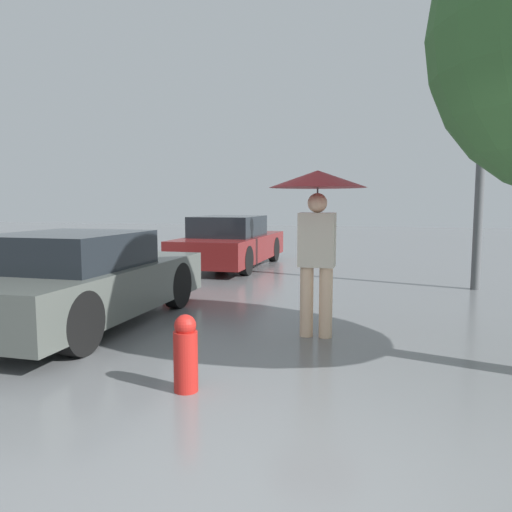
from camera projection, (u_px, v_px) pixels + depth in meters
pedestrian at (317, 205)px, 5.62m from camera, size 1.10×1.10×1.91m
parked_car_nearest at (79, 280)px, 6.33m from camera, size 1.77×3.86×1.18m
parked_car_farthest at (231, 243)px, 11.94m from camera, size 1.66×4.23×1.22m
street_lamp at (482, 142)px, 8.61m from camera, size 0.29×0.29×4.55m
fire_hydrant at (186, 353)px, 4.08m from camera, size 0.20×0.20×0.64m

